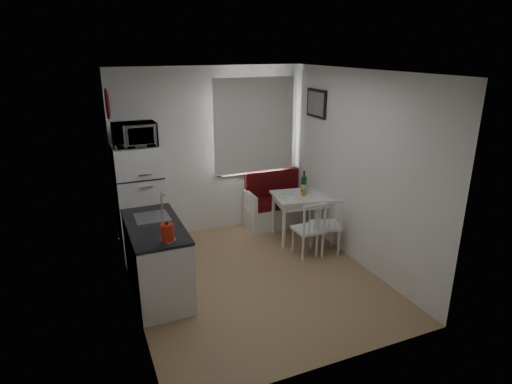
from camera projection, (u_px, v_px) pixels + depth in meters
floor at (254, 278)px, 5.57m from camera, size 3.00×3.50×0.02m
ceiling at (254, 71)px, 4.73m from camera, size 3.00×3.50×0.02m
wall_back at (211, 152)px, 6.67m from camera, size 3.00×0.02×2.60m
wall_front at (334, 241)px, 3.62m from camera, size 3.00×0.02×2.60m
wall_left at (126, 200)px, 4.59m from camera, size 0.02×3.50×2.60m
wall_right at (358, 170)px, 5.70m from camera, size 0.02×3.50×2.60m
window at (253, 128)px, 6.80m from camera, size 1.22×0.06×1.47m
curtain at (255, 126)px, 6.72m from camera, size 1.35×0.02×1.50m
kitchen_counter at (157, 259)px, 5.11m from camera, size 0.62×1.32×1.16m
wall_sign at (108, 104)px, 5.59m from camera, size 0.03×0.40×0.40m
picture_frame at (316, 103)px, 6.41m from camera, size 0.04×0.52×0.42m
bench at (282, 206)px, 7.21m from camera, size 1.27×0.49×0.91m
dining_table at (304, 199)px, 6.59m from camera, size 1.03×0.79×0.71m
chair_left at (311, 224)px, 5.96m from camera, size 0.39×0.37×0.44m
chair_right at (329, 220)px, 6.06m from camera, size 0.49×0.48×0.46m
fridge at (140, 200)px, 6.09m from camera, size 0.63×0.63×1.58m
microwave at (134, 135)px, 5.74m from camera, size 0.57×0.39×0.31m
kettle at (167, 232)px, 4.48m from camera, size 0.17×0.17×0.22m
wine_bottle at (304, 182)px, 6.60m from camera, size 0.09×0.09×0.35m
drinking_glass_orange at (303, 193)px, 6.48m from camera, size 0.06×0.06×0.10m
drinking_glass_blue at (305, 190)px, 6.60m from camera, size 0.06×0.06×0.10m
plate at (287, 196)px, 6.46m from camera, size 0.23×0.23×0.02m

